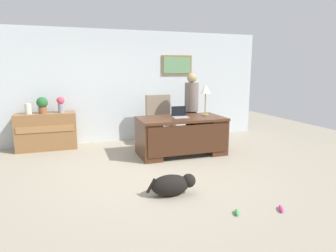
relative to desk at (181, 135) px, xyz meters
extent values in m
plane|color=#9E937F|center=(-0.77, -0.90, -0.43)|extent=(12.00, 12.00, 0.00)
cube|color=silver|center=(-0.77, 1.70, 0.92)|extent=(7.00, 0.12, 2.70)
cube|color=olive|center=(0.49, 1.62, 1.45)|extent=(0.81, 0.03, 0.50)
cube|color=#639465|center=(0.49, 1.60, 1.45)|extent=(0.73, 0.01, 0.42)
cube|color=#4C2B19|center=(0.00, 0.03, 0.34)|extent=(1.78, 0.95, 0.05)
cube|color=#4C2B19|center=(-0.71, 0.03, -0.06)|extent=(0.36, 0.89, 0.74)
cube|color=#4C2B19|center=(0.71, 0.03, -0.06)|extent=(0.36, 0.89, 0.74)
cube|color=#412415|center=(0.00, -0.41, -0.02)|extent=(1.68, 0.04, 0.59)
cube|color=olive|center=(-2.70, 1.35, -0.02)|extent=(1.27, 0.48, 0.82)
cube|color=#A16F40|center=(-2.70, 1.10, 0.08)|extent=(1.17, 0.02, 0.14)
cube|color=gray|center=(-0.14, 0.98, -0.06)|extent=(0.60, 0.58, 0.18)
cylinder|color=black|center=(-0.14, 0.98, -0.29)|extent=(0.10, 0.10, 0.28)
cylinder|color=black|center=(-0.14, 0.98, -0.40)|extent=(0.52, 0.52, 0.05)
cube|color=gray|center=(-0.14, 1.22, 0.38)|extent=(0.60, 0.12, 0.70)
cube|color=gray|center=(-0.40, 0.98, 0.14)|extent=(0.08, 0.50, 0.22)
cube|color=gray|center=(0.12, 0.98, 0.14)|extent=(0.08, 0.50, 0.22)
cylinder|color=#262323|center=(0.51, 0.69, -0.02)|extent=(0.26, 0.26, 0.81)
cylinder|color=slate|center=(0.51, 0.69, 0.71)|extent=(0.32, 0.32, 0.65)
sphere|color=tan|center=(0.51, 0.69, 1.15)|extent=(0.22, 0.22, 0.22)
ellipsoid|color=black|center=(-0.89, -1.87, -0.28)|extent=(0.57, 0.33, 0.30)
sphere|color=black|center=(-0.62, -1.89, -0.24)|extent=(0.20, 0.20, 0.20)
cylinder|color=black|center=(-1.17, -1.85, -0.26)|extent=(0.15, 0.05, 0.21)
cube|color=#B2B5BA|center=(-0.02, 0.01, 0.37)|extent=(0.32, 0.22, 0.01)
cube|color=black|center=(-0.02, 0.11, 0.48)|extent=(0.32, 0.01, 0.21)
cylinder|color=#9E8447|center=(0.60, 0.13, 0.37)|extent=(0.16, 0.16, 0.02)
cylinder|color=#9E8447|center=(0.60, 0.13, 0.61)|extent=(0.02, 0.02, 0.45)
cone|color=silver|center=(0.60, 0.13, 0.93)|extent=(0.22, 0.22, 0.18)
cylinder|color=#8D8FA1|center=(-2.37, 1.35, 0.49)|extent=(0.13, 0.13, 0.20)
sphere|color=#DB465A|center=(-2.37, 1.35, 0.66)|extent=(0.17, 0.17, 0.17)
cylinder|color=silver|center=(-3.04, 1.35, 0.50)|extent=(0.14, 0.14, 0.23)
cylinder|color=brown|center=(-2.75, 1.35, 0.46)|extent=(0.18, 0.18, 0.14)
sphere|color=#296733|center=(-2.75, 1.35, 0.63)|extent=(0.24, 0.24, 0.24)
sphere|color=#E53F33|center=(-1.05, -1.63, -0.38)|extent=(0.10, 0.10, 0.10)
ellipsoid|color=#D8338C|center=(0.29, -2.76, -0.40)|extent=(0.14, 0.19, 0.05)
ellipsoid|color=green|center=(-0.29, -2.66, -0.40)|extent=(0.11, 0.16, 0.05)
camera|label=1|loc=(-2.18, -5.57, 1.34)|focal=31.28mm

